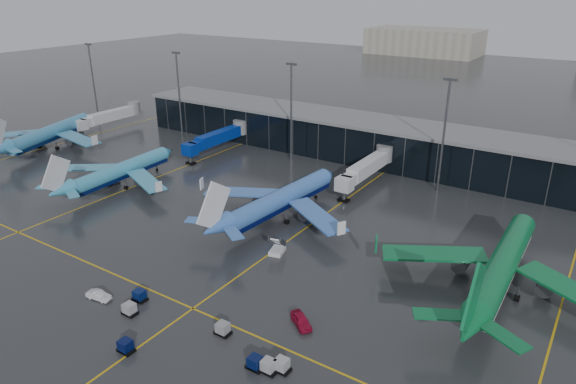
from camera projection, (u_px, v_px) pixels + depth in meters
The scene contains 13 objects.
ground at pixel (209, 249), 91.68m from camera, with size 600.00×600.00×0.00m, color #282B2D.
terminal_pier at pixel (362, 138), 137.56m from camera, with size 142.00×17.00×10.70m.
jet_bridges at pixel (216, 138), 140.96m from camera, with size 94.00×27.50×7.20m.
flood_masts at pixel (361, 119), 122.55m from camera, with size 203.00×0.50×25.50m.
taxi_lines at pixel (289, 240), 94.80m from camera, with size 220.00×120.00×0.02m.
airliner_klm_west at pixel (49, 124), 146.01m from camera, with size 37.93×43.20×13.28m, color teal, non-canonical shape.
airliner_arkefly at pixel (121, 161), 118.52m from camera, with size 33.26×37.88×11.64m, color #3D9EC8, non-canonical shape.
airliner_klm_near at pixel (282, 188), 101.87m from camera, with size 36.34×41.39×12.72m, color #3E73CD, non-canonical shape.
airliner_aer_lingus at pixel (505, 250), 77.43m from camera, with size 38.70×44.07×13.54m, color #0C6A38, non-canonical shape.
baggage_carts at pixel (199, 337), 67.73m from camera, with size 28.37×11.13×1.70m.
mobile_airstair at pixel (277, 249), 90.06m from camera, with size 2.92×3.64×3.45m.
service_van_red at pixel (301, 320), 71.10m from camera, with size 1.86×4.62×1.57m, color #A60C30.
service_van_white at pixel (99, 295), 76.99m from camera, with size 1.42×4.06×1.34m, color silver.
Camera 1 is at (56.16, -59.93, 44.29)m, focal length 32.00 mm.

